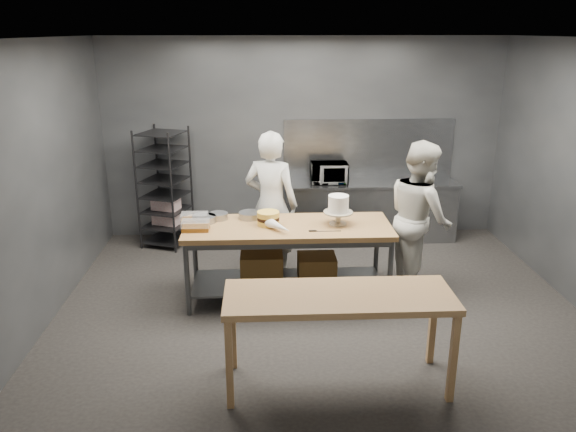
# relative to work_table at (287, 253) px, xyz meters

# --- Properties ---
(ground) EXTENTS (6.00, 6.00, 0.00)m
(ground) POSITION_rel_work_table_xyz_m (0.35, -0.24, -0.57)
(ground) COLOR black
(ground) RESTS_ON ground
(back_wall) EXTENTS (6.00, 0.04, 3.00)m
(back_wall) POSITION_rel_work_table_xyz_m (0.35, 2.26, 0.93)
(back_wall) COLOR #4C4F54
(back_wall) RESTS_ON ground
(work_table) EXTENTS (2.40, 0.90, 0.92)m
(work_table) POSITION_rel_work_table_xyz_m (0.00, 0.00, 0.00)
(work_table) COLOR #8E6039
(work_table) RESTS_ON ground
(near_counter) EXTENTS (2.00, 0.70, 0.90)m
(near_counter) POSITION_rel_work_table_xyz_m (0.38, -1.78, 0.24)
(near_counter) COLOR olive
(near_counter) RESTS_ON ground
(back_counter) EXTENTS (2.60, 0.60, 0.90)m
(back_counter) POSITION_rel_work_table_xyz_m (1.35, 1.94, -0.12)
(back_counter) COLOR slate
(back_counter) RESTS_ON ground
(splashback_panel) EXTENTS (2.60, 0.02, 0.90)m
(splashback_panel) POSITION_rel_work_table_xyz_m (1.35, 2.24, 0.78)
(splashback_panel) COLOR slate
(splashback_panel) RESTS_ON back_counter
(speed_rack) EXTENTS (0.78, 0.81, 1.75)m
(speed_rack) POSITION_rel_work_table_xyz_m (-1.71, 1.86, 0.28)
(speed_rack) COLOR black
(speed_rack) RESTS_ON ground
(chef_behind) EXTENTS (0.80, 0.65, 1.90)m
(chef_behind) POSITION_rel_work_table_xyz_m (-0.17, 0.70, 0.38)
(chef_behind) COLOR silver
(chef_behind) RESTS_ON ground
(chef_right) EXTENTS (0.81, 0.99, 1.86)m
(chef_right) POSITION_rel_work_table_xyz_m (1.61, 0.17, 0.36)
(chef_right) COLOR silver
(chef_right) RESTS_ON ground
(microwave) EXTENTS (0.54, 0.37, 0.30)m
(microwave) POSITION_rel_work_table_xyz_m (0.72, 1.94, 0.48)
(microwave) COLOR black
(microwave) RESTS_ON back_counter
(frosted_cake_stand) EXTENTS (0.34, 0.34, 0.35)m
(frosted_cake_stand) POSITION_rel_work_table_xyz_m (0.60, -0.01, 0.57)
(frosted_cake_stand) COLOR #B4A890
(frosted_cake_stand) RESTS_ON work_table
(layer_cake) EXTENTS (0.26, 0.26, 0.16)m
(layer_cake) POSITION_rel_work_table_xyz_m (-0.21, 0.01, 0.43)
(layer_cake) COLOR #F0C04C
(layer_cake) RESTS_ON work_table
(cake_pans) EXTENTS (0.82, 0.40, 0.07)m
(cake_pans) POSITION_rel_work_table_xyz_m (-0.73, 0.22, 0.39)
(cake_pans) COLOR gray
(cake_pans) RESTS_ON work_table
(piping_bag) EXTENTS (0.32, 0.38, 0.12)m
(piping_bag) POSITION_rel_work_table_xyz_m (-0.10, -0.23, 0.41)
(piping_bag) COLOR white
(piping_bag) RESTS_ON work_table
(offset_spatula) EXTENTS (0.36, 0.02, 0.02)m
(offset_spatula) POSITION_rel_work_table_xyz_m (0.37, -0.24, 0.35)
(offset_spatula) COLOR slate
(offset_spatula) RESTS_ON work_table
(pastry_clamshells) EXTENTS (0.35, 0.47, 0.11)m
(pastry_clamshells) POSITION_rel_work_table_xyz_m (-1.06, 0.01, 0.40)
(pastry_clamshells) COLOR #99671E
(pastry_clamshells) RESTS_ON work_table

